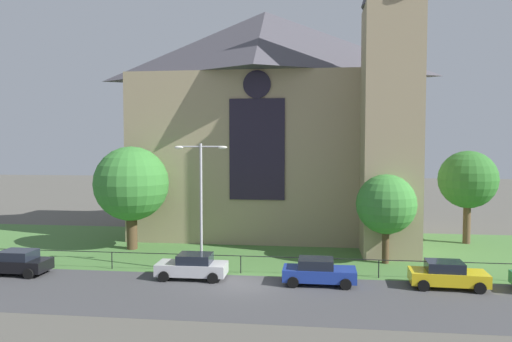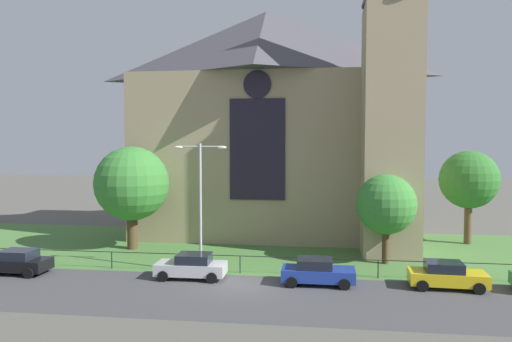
{
  "view_description": "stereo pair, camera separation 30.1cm",
  "coord_description": "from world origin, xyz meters",
  "px_view_note": "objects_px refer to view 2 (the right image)",
  "views": [
    {
      "loc": [
        4.28,
        -27.51,
        8.19
      ],
      "look_at": [
        -0.18,
        8.0,
        6.15
      ],
      "focal_mm": 34.3,
      "sensor_mm": 36.0,
      "label": 1
    },
    {
      "loc": [
        4.58,
        -27.47,
        8.19
      ],
      "look_at": [
        -0.18,
        8.0,
        6.15
      ],
      "focal_mm": 34.3,
      "sensor_mm": 36.0,
      "label": 2
    }
  ],
  "objects_px": {
    "streetlamp_near": "(200,191)",
    "parked_car_silver": "(192,266)",
    "church_building": "(274,120)",
    "parked_car_blue": "(317,272)",
    "tree_right_far": "(469,180)",
    "parked_car_black": "(16,262)",
    "tree_left_near": "(132,184)",
    "parked_car_yellow": "(447,275)",
    "tree_right_near": "(386,204)"
  },
  "relations": [
    {
      "from": "parked_car_silver",
      "to": "parked_car_yellow",
      "type": "height_order",
      "value": "same"
    },
    {
      "from": "church_building",
      "to": "parked_car_black",
      "type": "relative_size",
      "value": 6.16
    },
    {
      "from": "church_building",
      "to": "parked_car_blue",
      "type": "relative_size",
      "value": 6.17
    },
    {
      "from": "church_building",
      "to": "parked_car_silver",
      "type": "relative_size",
      "value": 6.15
    },
    {
      "from": "parked_car_yellow",
      "to": "streetlamp_near",
      "type": "bearing_deg",
      "value": 176.47
    },
    {
      "from": "tree_left_near",
      "to": "parked_car_black",
      "type": "height_order",
      "value": "tree_left_near"
    },
    {
      "from": "tree_right_near",
      "to": "tree_right_far",
      "type": "xyz_separation_m",
      "value": [
        7.49,
        7.59,
        1.17
      ]
    },
    {
      "from": "tree_left_near",
      "to": "church_building",
      "type": "bearing_deg",
      "value": 37.39
    },
    {
      "from": "tree_right_near",
      "to": "church_building",
      "type": "bearing_deg",
      "value": 130.87
    },
    {
      "from": "streetlamp_near",
      "to": "parked_car_silver",
      "type": "distance_m",
      "value": 4.69
    },
    {
      "from": "tree_right_near",
      "to": "tree_left_near",
      "type": "relative_size",
      "value": 0.77
    },
    {
      "from": "streetlamp_near",
      "to": "parked_car_blue",
      "type": "relative_size",
      "value": 1.94
    },
    {
      "from": "parked_car_black",
      "to": "tree_right_near",
      "type": "bearing_deg",
      "value": -165.39
    },
    {
      "from": "tree_right_near",
      "to": "parked_car_silver",
      "type": "bearing_deg",
      "value": -156.22
    },
    {
      "from": "tree_left_near",
      "to": "parked_car_blue",
      "type": "xyz_separation_m",
      "value": [
        14.31,
        -7.78,
        -4.31
      ]
    },
    {
      "from": "tree_right_near",
      "to": "streetlamp_near",
      "type": "distance_m",
      "value": 12.58
    },
    {
      "from": "parked_car_blue",
      "to": "parked_car_black",
      "type": "bearing_deg",
      "value": -179.22
    },
    {
      "from": "streetlamp_near",
      "to": "parked_car_black",
      "type": "distance_m",
      "value": 12.39
    },
    {
      "from": "tree_right_far",
      "to": "parked_car_silver",
      "type": "distance_m",
      "value": 23.9
    },
    {
      "from": "tree_left_near",
      "to": "parked_car_yellow",
      "type": "height_order",
      "value": "tree_left_near"
    },
    {
      "from": "church_building",
      "to": "parked_car_yellow",
      "type": "height_order",
      "value": "church_building"
    },
    {
      "from": "tree_left_near",
      "to": "parked_car_yellow",
      "type": "distance_m",
      "value": 23.23
    },
    {
      "from": "parked_car_silver",
      "to": "streetlamp_near",
      "type": "bearing_deg",
      "value": -98.82
    },
    {
      "from": "streetlamp_near",
      "to": "parked_car_silver",
      "type": "bearing_deg",
      "value": -98.0
    },
    {
      "from": "parked_car_black",
      "to": "parked_car_blue",
      "type": "relative_size",
      "value": 1.0
    },
    {
      "from": "parked_car_silver",
      "to": "parked_car_blue",
      "type": "height_order",
      "value": "same"
    },
    {
      "from": "tree_right_near",
      "to": "parked_car_black",
      "type": "height_order",
      "value": "tree_right_near"
    },
    {
      "from": "church_building",
      "to": "streetlamp_near",
      "type": "relative_size",
      "value": 3.18
    },
    {
      "from": "tree_right_near",
      "to": "parked_car_black",
      "type": "bearing_deg",
      "value": -166.12
    },
    {
      "from": "church_building",
      "to": "parked_car_silver",
      "type": "height_order",
      "value": "church_building"
    },
    {
      "from": "tree_right_near",
      "to": "parked_car_yellow",
      "type": "distance_m",
      "value": 6.88
    },
    {
      "from": "parked_car_yellow",
      "to": "tree_left_near",
      "type": "bearing_deg",
      "value": 163.06
    },
    {
      "from": "parked_car_blue",
      "to": "parked_car_yellow",
      "type": "relative_size",
      "value": 0.99
    },
    {
      "from": "tree_right_near",
      "to": "tree_right_far",
      "type": "relative_size",
      "value": 0.8
    },
    {
      "from": "parked_car_yellow",
      "to": "tree_right_far",
      "type": "bearing_deg",
      "value": 72.1
    },
    {
      "from": "tree_right_far",
      "to": "parked_car_blue",
      "type": "relative_size",
      "value": 1.8
    },
    {
      "from": "church_building",
      "to": "tree_right_far",
      "type": "distance_m",
      "value": 17.06
    },
    {
      "from": "parked_car_black",
      "to": "parked_car_yellow",
      "type": "distance_m",
      "value": 26.0
    },
    {
      "from": "church_building",
      "to": "tree_left_near",
      "type": "xyz_separation_m",
      "value": [
        -10.23,
        -7.82,
        -5.22
      ]
    },
    {
      "from": "church_building",
      "to": "streetlamp_near",
      "type": "height_order",
      "value": "church_building"
    },
    {
      "from": "tree_right_near",
      "to": "tree_right_far",
      "type": "distance_m",
      "value": 10.73
    },
    {
      "from": "parked_car_black",
      "to": "parked_car_blue",
      "type": "height_order",
      "value": "same"
    },
    {
      "from": "parked_car_black",
      "to": "parked_car_yellow",
      "type": "bearing_deg",
      "value": -178.48
    },
    {
      "from": "parked_car_yellow",
      "to": "parked_car_silver",
      "type": "bearing_deg",
      "value": -177.86
    },
    {
      "from": "parked_car_silver",
      "to": "parked_car_blue",
      "type": "bearing_deg",
      "value": 177.02
    },
    {
      "from": "church_building",
      "to": "tree_left_near",
      "type": "distance_m",
      "value": 13.89
    },
    {
      "from": "tree_right_near",
      "to": "parked_car_yellow",
      "type": "xyz_separation_m",
      "value": [
        2.68,
        -5.4,
        -3.3
      ]
    },
    {
      "from": "church_building",
      "to": "parked_car_black",
      "type": "height_order",
      "value": "church_building"
    },
    {
      "from": "streetlamp_near",
      "to": "parked_car_yellow",
      "type": "height_order",
      "value": "streetlamp_near"
    },
    {
      "from": "parked_car_blue",
      "to": "parked_car_yellow",
      "type": "distance_m",
      "value": 7.24
    }
  ]
}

